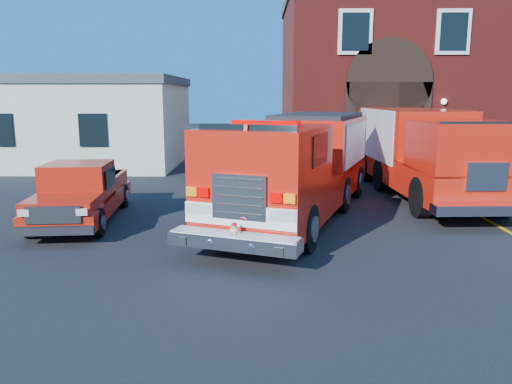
{
  "coord_description": "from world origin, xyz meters",
  "views": [
    {
      "loc": [
        0.07,
        -12.3,
        3.46
      ],
      "look_at": [
        0.0,
        -1.2,
        1.3
      ],
      "focal_mm": 35.0,
      "sensor_mm": 36.0,
      "label": 1
    }
  ],
  "objects_px": {
    "fire_station": "(433,79)",
    "fire_engine": "(299,165)",
    "side_building": "(79,120)",
    "pickup_truck": "(82,193)",
    "secondary_truck": "(425,150)"
  },
  "relations": [
    {
      "from": "fire_station",
      "to": "side_building",
      "type": "height_order",
      "value": "fire_station"
    },
    {
      "from": "fire_station",
      "to": "fire_engine",
      "type": "distance_m",
      "value": 14.74
    },
    {
      "from": "fire_station",
      "to": "fire_engine",
      "type": "height_order",
      "value": "fire_station"
    },
    {
      "from": "fire_station",
      "to": "fire_engine",
      "type": "bearing_deg",
      "value": -122.57
    },
    {
      "from": "side_building",
      "to": "fire_station",
      "type": "bearing_deg",
      "value": 3.14
    },
    {
      "from": "pickup_truck",
      "to": "secondary_truck",
      "type": "xyz_separation_m",
      "value": [
        10.63,
        3.59,
        0.82
      ]
    },
    {
      "from": "fire_station",
      "to": "fire_engine",
      "type": "relative_size",
      "value": 1.56
    },
    {
      "from": "fire_engine",
      "to": "secondary_truck",
      "type": "relative_size",
      "value": 1.06
    },
    {
      "from": "side_building",
      "to": "fire_engine",
      "type": "xyz_separation_m",
      "value": [
        10.2,
        -11.21,
        -0.7
      ]
    },
    {
      "from": "pickup_truck",
      "to": "secondary_truck",
      "type": "height_order",
      "value": "secondary_truck"
    },
    {
      "from": "fire_engine",
      "to": "pickup_truck",
      "type": "height_order",
      "value": "fire_engine"
    },
    {
      "from": "fire_station",
      "to": "side_building",
      "type": "distance_m",
      "value": 18.13
    },
    {
      "from": "fire_station",
      "to": "pickup_truck",
      "type": "distance_m",
      "value": 19.15
    },
    {
      "from": "fire_engine",
      "to": "side_building",
      "type": "bearing_deg",
      "value": 132.29
    },
    {
      "from": "fire_station",
      "to": "secondary_truck",
      "type": "height_order",
      "value": "fire_station"
    }
  ]
}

